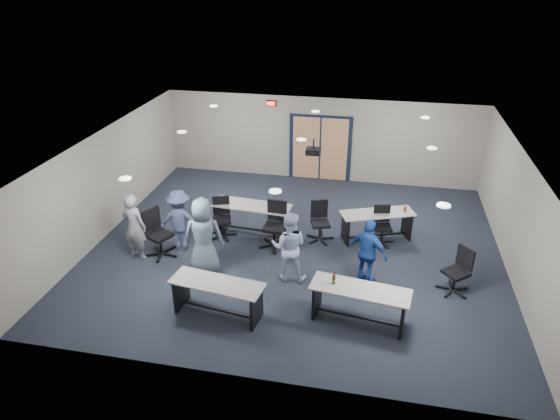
% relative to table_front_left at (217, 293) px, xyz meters
% --- Properties ---
extents(floor, '(10.00, 10.00, 0.00)m').
position_rel_table_front_left_xyz_m(floor, '(1.10, 2.93, -0.52)').
color(floor, black).
rests_on(floor, ground).
extents(back_wall, '(10.00, 0.04, 2.70)m').
position_rel_table_front_left_xyz_m(back_wall, '(1.10, 7.43, 0.83)').
color(back_wall, gray).
rests_on(back_wall, floor).
extents(front_wall, '(10.00, 0.04, 2.70)m').
position_rel_table_front_left_xyz_m(front_wall, '(1.10, -1.57, 0.83)').
color(front_wall, gray).
rests_on(front_wall, floor).
extents(left_wall, '(0.04, 9.00, 2.70)m').
position_rel_table_front_left_xyz_m(left_wall, '(-3.90, 2.93, 0.83)').
color(left_wall, gray).
rests_on(left_wall, floor).
extents(right_wall, '(0.04, 9.00, 2.70)m').
position_rel_table_front_left_xyz_m(right_wall, '(6.10, 2.93, 0.83)').
color(right_wall, gray).
rests_on(right_wall, floor).
extents(ceiling, '(10.00, 9.00, 0.04)m').
position_rel_table_front_left_xyz_m(ceiling, '(1.10, 2.93, 2.18)').
color(ceiling, silver).
rests_on(ceiling, back_wall).
extents(double_door, '(2.00, 0.07, 2.20)m').
position_rel_table_front_left_xyz_m(double_door, '(1.10, 7.39, 0.53)').
color(double_door, black).
rests_on(double_door, back_wall).
extents(exit_sign, '(0.32, 0.07, 0.18)m').
position_rel_table_front_left_xyz_m(exit_sign, '(-0.50, 7.37, 1.93)').
color(exit_sign, black).
rests_on(exit_sign, back_wall).
extents(ceiling_projector, '(0.35, 0.32, 0.37)m').
position_rel_table_front_left_xyz_m(ceiling_projector, '(1.40, 3.43, 1.88)').
color(ceiling_projector, black).
rests_on(ceiling_projector, ceiling).
extents(ceiling_can_lights, '(6.24, 5.74, 0.02)m').
position_rel_table_front_left_xyz_m(ceiling_can_lights, '(1.10, 3.18, 2.15)').
color(ceiling_can_lights, white).
rests_on(ceiling_can_lights, ceiling).
extents(table_front_left, '(1.97, 0.90, 0.77)m').
position_rel_table_front_left_xyz_m(table_front_left, '(0.00, 0.00, 0.00)').
color(table_front_left, '#A2A099').
rests_on(table_front_left, floor).
extents(table_front_right, '(2.01, 0.92, 1.08)m').
position_rel_table_front_left_xyz_m(table_front_right, '(2.80, 0.33, 0.02)').
color(table_front_right, '#A2A099').
rests_on(table_front_right, floor).
extents(table_back_left, '(2.08, 0.85, 0.82)m').
position_rel_table_front_left_xyz_m(table_back_left, '(-0.15, 3.43, 0.04)').
color(table_back_left, '#A2A099').
rests_on(table_back_left, floor).
extents(table_back_right, '(1.96, 1.24, 0.88)m').
position_rel_table_front_left_xyz_m(table_back_right, '(3.06, 3.76, -0.01)').
color(table_back_right, '#A2A099').
rests_on(table_back_right, floor).
extents(chair_back_a, '(0.84, 0.84, 1.05)m').
position_rel_table_front_left_xyz_m(chair_back_a, '(-0.88, 3.10, 0.00)').
color(chair_back_a, black).
rests_on(chair_back_a, floor).
extents(chair_back_b, '(0.79, 0.79, 1.18)m').
position_rel_table_front_left_xyz_m(chair_back_b, '(0.56, 2.86, 0.06)').
color(chair_back_b, black).
rests_on(chair_back_b, floor).
extents(chair_back_c, '(0.82, 0.82, 1.04)m').
position_rel_table_front_left_xyz_m(chair_back_c, '(1.64, 3.41, -0.01)').
color(chair_back_c, black).
rests_on(chair_back_c, floor).
extents(chair_back_d, '(0.74, 0.74, 0.99)m').
position_rel_table_front_left_xyz_m(chair_back_d, '(3.19, 3.56, -0.03)').
color(chair_back_d, black).
rests_on(chair_back_d, floor).
extents(chair_loose_left, '(1.00, 1.00, 1.18)m').
position_rel_table_front_left_xyz_m(chair_loose_left, '(-2.07, 1.91, 0.07)').
color(chair_loose_left, black).
rests_on(chair_loose_left, floor).
extents(chair_loose_right, '(0.92, 0.92, 1.04)m').
position_rel_table_front_left_xyz_m(chair_loose_right, '(4.78, 1.76, -0.01)').
color(chair_loose_right, black).
rests_on(chair_loose_right, floor).
extents(person_gray, '(0.67, 0.50, 1.67)m').
position_rel_table_front_left_xyz_m(person_gray, '(-2.60, 1.72, 0.31)').
color(person_gray, '#8F959C').
rests_on(person_gray, floor).
extents(person_plaid, '(1.01, 0.79, 1.83)m').
position_rel_table_front_left_xyz_m(person_plaid, '(-0.79, 1.49, 0.39)').
color(person_plaid, slate).
rests_on(person_plaid, floor).
extents(person_lightblue, '(0.83, 0.66, 1.65)m').
position_rel_table_front_left_xyz_m(person_lightblue, '(1.17, 1.56, 0.30)').
color(person_lightblue, '#B4C3EE').
rests_on(person_lightblue, floor).
extents(person_navy, '(0.99, 0.78, 1.58)m').
position_rel_table_front_left_xyz_m(person_navy, '(2.89, 1.72, 0.26)').
color(person_navy, '#1B4299').
rests_on(person_navy, floor).
extents(person_back, '(1.11, 0.76, 1.58)m').
position_rel_table_front_left_xyz_m(person_back, '(-1.70, 2.32, 0.26)').
color(person_back, '#394468').
rests_on(person_back, floor).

